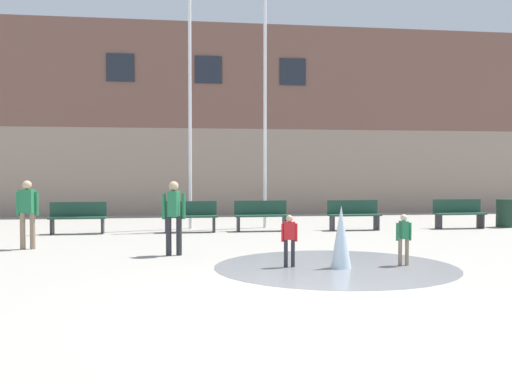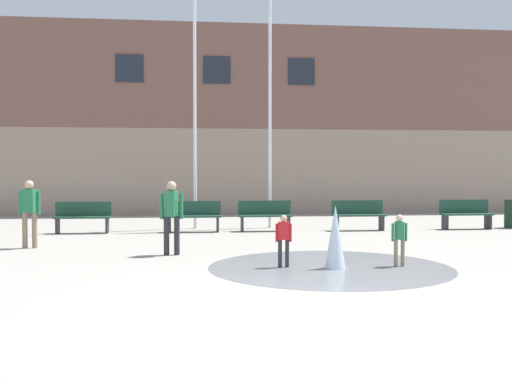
{
  "view_description": "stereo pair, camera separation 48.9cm",
  "coord_description": "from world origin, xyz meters",
  "px_view_note": "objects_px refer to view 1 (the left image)",
  "views": [
    {
      "loc": [
        -1.7,
        -7.6,
        1.82
      ],
      "look_at": [
        0.43,
        6.67,
        1.3
      ],
      "focal_mm": 42.0,
      "sensor_mm": 36.0,
      "label": 1
    },
    {
      "loc": [
        -1.22,
        -7.66,
        1.82
      ],
      "look_at": [
        0.43,
        6.67,
        1.3
      ],
      "focal_mm": 42.0,
      "sensor_mm": 36.0,
      "label": 2
    }
  ],
  "objects_px": {
    "flagpole_right": "(266,80)",
    "park_bench_near_trashcan": "(354,214)",
    "park_bench_center": "(190,216)",
    "park_bench_under_right_flagpole": "(261,215)",
    "trash_can": "(505,213)",
    "park_bench_far_right": "(459,213)",
    "adult_in_red": "(174,212)",
    "park_bench_left_of_flagpoles": "(78,217)",
    "flagpole_left": "(191,77)",
    "child_in_fountain": "(289,237)",
    "adult_near_bench": "(27,209)",
    "child_running": "(404,236)"
  },
  "relations": [
    {
      "from": "flagpole_right",
      "to": "park_bench_near_trashcan",
      "type": "bearing_deg",
      "value": -25.52
    },
    {
      "from": "park_bench_center",
      "to": "park_bench_under_right_flagpole",
      "type": "height_order",
      "value": "same"
    },
    {
      "from": "trash_can",
      "to": "park_bench_center",
      "type": "bearing_deg",
      "value": -179.53
    },
    {
      "from": "park_bench_under_right_flagpole",
      "to": "trash_can",
      "type": "height_order",
      "value": "park_bench_under_right_flagpole"
    },
    {
      "from": "park_bench_center",
      "to": "park_bench_near_trashcan",
      "type": "xyz_separation_m",
      "value": [
        4.98,
        -0.11,
        0.0
      ]
    },
    {
      "from": "park_bench_under_right_flagpole",
      "to": "park_bench_far_right",
      "type": "distance_m",
      "value": 6.28
    },
    {
      "from": "park_bench_center",
      "to": "adult_in_red",
      "type": "bearing_deg",
      "value": -96.26
    },
    {
      "from": "trash_can",
      "to": "park_bench_far_right",
      "type": "bearing_deg",
      "value": -174.4
    },
    {
      "from": "park_bench_left_of_flagpoles",
      "to": "flagpole_left",
      "type": "relative_size",
      "value": 0.18
    },
    {
      "from": "child_in_fountain",
      "to": "flagpole_right",
      "type": "distance_m",
      "value": 8.86
    },
    {
      "from": "adult_in_red",
      "to": "adult_near_bench",
      "type": "relative_size",
      "value": 1.0
    },
    {
      "from": "park_bench_center",
      "to": "adult_near_bench",
      "type": "distance_m",
      "value": 5.08
    },
    {
      "from": "child_running",
      "to": "flagpole_right",
      "type": "distance_m",
      "value": 9.06
    },
    {
      "from": "park_bench_under_right_flagpole",
      "to": "park_bench_center",
      "type": "bearing_deg",
      "value": -179.39
    },
    {
      "from": "park_bench_under_right_flagpole",
      "to": "flagpole_right",
      "type": "xyz_separation_m",
      "value": [
        0.32,
        1.07,
        4.21
      ]
    },
    {
      "from": "adult_in_red",
      "to": "child_in_fountain",
      "type": "relative_size",
      "value": 1.61
    },
    {
      "from": "child_in_fountain",
      "to": "park_bench_far_right",
      "type": "bearing_deg",
      "value": 50.04
    },
    {
      "from": "adult_near_bench",
      "to": "child_running",
      "type": "bearing_deg",
      "value": 177.03
    },
    {
      "from": "park_bench_far_right",
      "to": "trash_can",
      "type": "xyz_separation_m",
      "value": [
        1.67,
        0.16,
        -0.03
      ]
    },
    {
      "from": "park_bench_under_right_flagpole",
      "to": "child_running",
      "type": "distance_m",
      "value": 7.08
    },
    {
      "from": "child_running",
      "to": "child_in_fountain",
      "type": "height_order",
      "value": "same"
    },
    {
      "from": "adult_in_red",
      "to": "child_in_fountain",
      "type": "height_order",
      "value": "adult_in_red"
    },
    {
      "from": "flagpole_right",
      "to": "trash_can",
      "type": "height_order",
      "value": "flagpole_right"
    },
    {
      "from": "child_running",
      "to": "park_bench_left_of_flagpoles",
      "type": "bearing_deg",
      "value": 47.11
    },
    {
      "from": "adult_in_red",
      "to": "park_bench_under_right_flagpole",
      "type": "bearing_deg",
      "value": -15.33
    },
    {
      "from": "flagpole_left",
      "to": "trash_can",
      "type": "bearing_deg",
      "value": -5.79
    },
    {
      "from": "adult_near_bench",
      "to": "flagpole_left",
      "type": "distance_m",
      "value": 6.99
    },
    {
      "from": "park_bench_near_trashcan",
      "to": "child_running",
      "type": "distance_m",
      "value": 6.85
    },
    {
      "from": "park_bench_under_right_flagpole",
      "to": "trash_can",
      "type": "relative_size",
      "value": 1.78
    },
    {
      "from": "park_bench_left_of_flagpoles",
      "to": "park_bench_center",
      "type": "height_order",
      "value": "same"
    },
    {
      "from": "park_bench_center",
      "to": "park_bench_far_right",
      "type": "xyz_separation_m",
      "value": [
        8.41,
        -0.08,
        0.0
      ]
    },
    {
      "from": "park_bench_left_of_flagpoles",
      "to": "child_running",
      "type": "height_order",
      "value": "child_running"
    },
    {
      "from": "park_bench_left_of_flagpoles",
      "to": "park_bench_near_trashcan",
      "type": "height_order",
      "value": "same"
    },
    {
      "from": "park_bench_near_trashcan",
      "to": "trash_can",
      "type": "bearing_deg",
      "value": 2.16
    },
    {
      "from": "park_bench_left_of_flagpoles",
      "to": "park_bench_far_right",
      "type": "bearing_deg",
      "value": -0.51
    },
    {
      "from": "flagpole_left",
      "to": "park_bench_center",
      "type": "bearing_deg",
      "value": -94.28
    },
    {
      "from": "park_bench_left_of_flagpoles",
      "to": "child_in_fountain",
      "type": "relative_size",
      "value": 1.62
    },
    {
      "from": "adult_near_bench",
      "to": "child_in_fountain",
      "type": "bearing_deg",
      "value": 169.96
    },
    {
      "from": "park_bench_left_of_flagpoles",
      "to": "flagpole_right",
      "type": "distance_m",
      "value": 7.13
    },
    {
      "from": "park_bench_near_trashcan",
      "to": "adult_near_bench",
      "type": "xyz_separation_m",
      "value": [
        -8.84,
        -3.16,
        0.45
      ]
    },
    {
      "from": "park_bench_near_trashcan",
      "to": "park_bench_far_right",
      "type": "distance_m",
      "value": 3.43
    },
    {
      "from": "child_in_fountain",
      "to": "flagpole_right",
      "type": "height_order",
      "value": "flagpole_right"
    },
    {
      "from": "child_in_fountain",
      "to": "flagpole_left",
      "type": "distance_m",
      "value": 8.96
    },
    {
      "from": "flagpole_right",
      "to": "adult_in_red",
      "type": "bearing_deg",
      "value": -116.76
    },
    {
      "from": "flagpole_left",
      "to": "adult_in_red",
      "type": "bearing_deg",
      "value": -95.89
    },
    {
      "from": "park_bench_center",
      "to": "adult_near_bench",
      "type": "bearing_deg",
      "value": -139.76
    },
    {
      "from": "adult_in_red",
      "to": "child_running",
      "type": "xyz_separation_m",
      "value": [
        4.32,
        -2.05,
        -0.35
      ]
    },
    {
      "from": "park_bench_far_right",
      "to": "child_in_fountain",
      "type": "height_order",
      "value": "child_in_fountain"
    },
    {
      "from": "park_bench_left_of_flagpoles",
      "to": "park_bench_center",
      "type": "distance_m",
      "value": 3.21
    },
    {
      "from": "park_bench_far_right",
      "to": "park_bench_left_of_flagpoles",
      "type": "bearing_deg",
      "value": 179.49
    }
  ]
}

